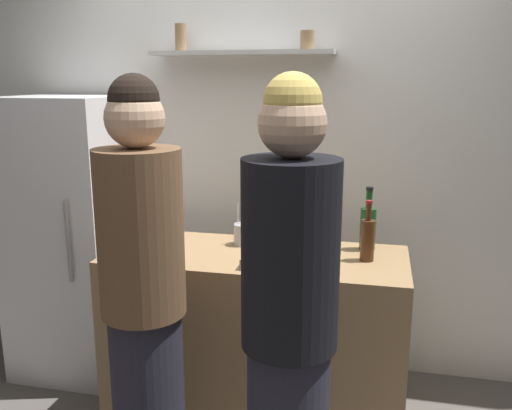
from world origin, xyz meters
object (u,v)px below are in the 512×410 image
(wine_bottle_amber_glass, at_px, (368,238))
(person_brown_jacket, at_px, (144,300))
(refrigerator, at_px, (74,237))
(person_blonde, at_px, (289,330))
(baking_pan, at_px, (281,260))
(utensil_holder, at_px, (243,234))
(water_bottle_plastic, at_px, (131,237))
(wine_bottle_green_glass, at_px, (368,227))

(wine_bottle_amber_glass, xyz_separation_m, person_brown_jacket, (-0.86, -0.65, -0.13))
(refrigerator, xyz_separation_m, person_blonde, (1.49, -1.08, 0.06))
(baking_pan, distance_m, utensil_holder, 0.37)
(water_bottle_plastic, distance_m, person_blonde, 1.03)
(wine_bottle_green_glass, bearing_deg, utensil_holder, -174.64)
(refrigerator, distance_m, water_bottle_plastic, 0.84)
(refrigerator, distance_m, wine_bottle_amber_glass, 1.77)
(wine_bottle_amber_glass, height_order, person_brown_jacket, person_brown_jacket)
(refrigerator, height_order, baking_pan, refrigerator)
(wine_bottle_green_glass, height_order, water_bottle_plastic, wine_bottle_green_glass)
(refrigerator, xyz_separation_m, wine_bottle_amber_glass, (1.73, -0.29, 0.19))
(wine_bottle_green_glass, relative_size, person_blonde, 0.18)
(person_brown_jacket, bearing_deg, utensil_holder, -174.47)
(refrigerator, height_order, person_brown_jacket, person_brown_jacket)
(baking_pan, height_order, person_brown_jacket, person_brown_jacket)
(person_blonde, bearing_deg, refrigerator, -47.91)
(utensil_holder, xyz_separation_m, person_blonde, (0.39, -0.91, -0.07))
(utensil_holder, distance_m, person_brown_jacket, 0.80)
(person_blonde, bearing_deg, wine_bottle_amber_glass, -119.25)
(baking_pan, distance_m, person_blonde, 0.66)
(refrigerator, relative_size, person_blonde, 0.93)
(person_blonde, bearing_deg, utensil_holder, -78.53)
(refrigerator, relative_size, water_bottle_plastic, 6.55)
(water_bottle_plastic, bearing_deg, person_blonde, -32.78)
(wine_bottle_amber_glass, bearing_deg, person_brown_jacket, -143.10)
(baking_pan, bearing_deg, person_blonde, -77.22)
(wine_bottle_amber_glass, bearing_deg, wine_bottle_green_glass, 91.11)
(baking_pan, bearing_deg, wine_bottle_amber_glass, 21.15)
(wine_bottle_amber_glass, distance_m, water_bottle_plastic, 1.13)
(person_brown_jacket, relative_size, person_blonde, 1.00)
(baking_pan, distance_m, person_brown_jacket, 0.69)
(refrigerator, bearing_deg, wine_bottle_amber_glass, -9.44)
(wine_bottle_green_glass, relative_size, wine_bottle_amber_glass, 1.10)
(refrigerator, height_order, wine_bottle_amber_glass, refrigerator)
(baking_pan, relative_size, wine_bottle_amber_glass, 1.15)
(utensil_holder, bearing_deg, wine_bottle_green_glass, 5.36)
(utensil_holder, relative_size, person_blonde, 0.12)
(person_blonde, bearing_deg, wine_bottle_green_glass, -116.01)
(wine_bottle_amber_glass, bearing_deg, baking_pan, -158.85)
(refrigerator, xyz_separation_m, person_brown_jacket, (0.87, -0.94, 0.06))
(baking_pan, bearing_deg, water_bottle_plastic, -173.17)
(water_bottle_plastic, bearing_deg, person_brown_jacket, -59.37)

